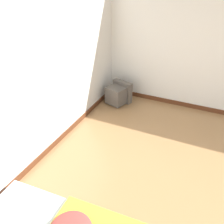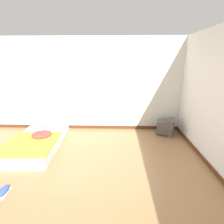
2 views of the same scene
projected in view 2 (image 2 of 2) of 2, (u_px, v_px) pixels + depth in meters
ground_plane at (52, 203)px, 2.53m from camera, size 20.00×20.00×0.00m
wall_back at (85, 85)px, 4.96m from camera, size 7.83×0.08×2.60m
mattress_bed at (38, 140)px, 4.17m from camera, size 1.11×2.03×0.38m
crt_tv at (166, 127)px, 4.82m from camera, size 0.52×0.51×0.45m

